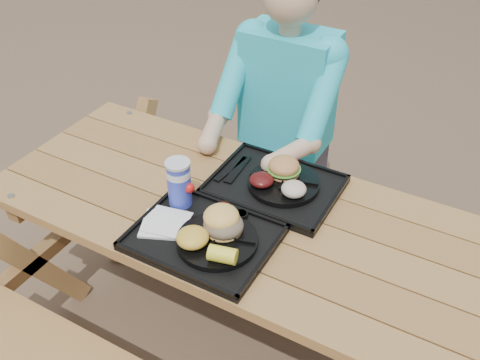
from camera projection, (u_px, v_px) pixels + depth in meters
The scene contains 18 objects.
ground at pixel (240, 342), 2.30m from camera, with size 60.00×60.00×0.00m, color #999999.
picnic_table at pixel (240, 283), 2.08m from camera, with size 1.80×1.49×0.75m, color #999999, non-canonical shape.
tray_near at pixel (204, 238), 1.72m from camera, with size 0.45×0.35×0.02m, color black.
tray_far at pixel (275, 187), 1.94m from camera, with size 0.45×0.35×0.02m, color black.
plate_near at pixel (217, 240), 1.69m from camera, with size 0.26×0.26×0.02m, color black.
plate_far at pixel (284, 183), 1.92m from camera, with size 0.26×0.26×0.02m, color black.
napkin_stack at pixel (163, 223), 1.75m from camera, with size 0.14×0.14×0.02m, color silver.
soda_cup at pixel (179, 184), 1.80m from camera, with size 0.08×0.08×0.16m, color #1827B4.
condiment_bbq at pixel (224, 208), 1.80m from camera, with size 0.05×0.05×0.03m, color black.
condiment_mustard at pixel (241, 216), 1.77m from camera, with size 0.05×0.05×0.03m, color gold.
sandwich at pixel (223, 216), 1.67m from camera, with size 0.12×0.12×0.13m, color #ECB853, non-canonical shape.
mac_cheese at pixel (193, 238), 1.64m from camera, with size 0.10×0.10×0.05m, color gold.
corn_cob at pixel (223, 255), 1.59m from camera, with size 0.08×0.08×0.05m, color yellow, non-canonical shape.
cutlery_far at pixel (238, 169), 2.00m from camera, with size 0.03×0.18×0.01m, color black.
burger at pixel (284, 162), 1.92m from camera, with size 0.12×0.12×0.10m, color #BB7B42, non-canonical shape.
baked_beans at pixel (262, 180), 1.89m from camera, with size 0.09×0.09×0.04m, color #480E0E.
potato_salad at pixel (294, 189), 1.84m from camera, with size 0.09×0.09×0.05m, color beige.
diner at pixel (284, 136), 2.42m from camera, with size 0.48×0.84×1.28m, color #1BA6C2, non-canonical shape.
Camera 1 is at (0.68, -1.23, 1.96)m, focal length 40.00 mm.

